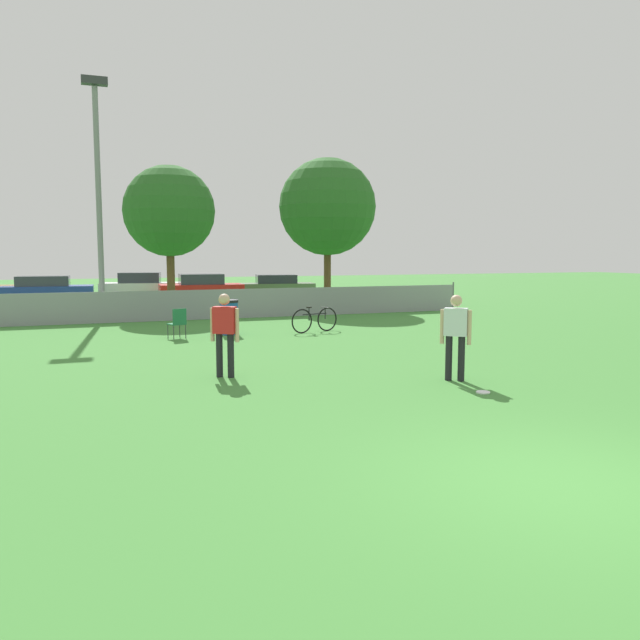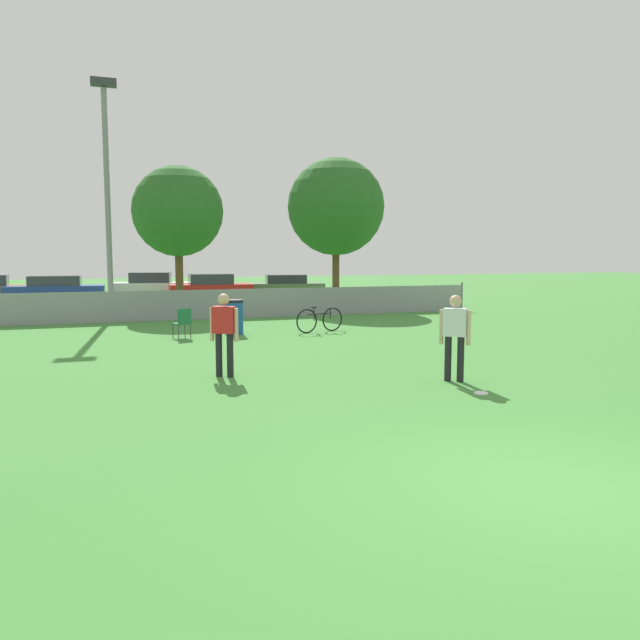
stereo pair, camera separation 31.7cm
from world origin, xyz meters
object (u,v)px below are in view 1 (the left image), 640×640
(light_pole, at_px, (98,179))
(parked_car_blue, at_px, (44,290))
(tree_near_pole, at_px, (169,211))
(bicycle_sideline, at_px, (315,320))
(frisbee_disc, at_px, (483,392))
(player_thrower_red, at_px, (225,329))
(tree_far_right, at_px, (327,207))
(parked_car_white, at_px, (140,287))
(parked_car_red, at_px, (201,288))
(trash_bin, at_px, (229,317))
(parked_car_olive, at_px, (276,287))
(folding_chair_sideline, at_px, (178,322))
(player_receiver_white, at_px, (456,331))

(light_pole, distance_m, parked_car_blue, 10.15)
(light_pole, height_order, parked_car_blue, light_pole)
(tree_near_pole, height_order, bicycle_sideline, tree_near_pole)
(tree_near_pole, bearing_deg, frisbee_disc, -79.70)
(player_thrower_red, xyz_separation_m, frisbee_disc, (3.89, -2.99, -0.94))
(player_thrower_red, distance_m, bicycle_sideline, 7.29)
(tree_far_right, bearing_deg, frisbee_disc, -102.83)
(tree_far_right, xyz_separation_m, bicycle_sideline, (-3.75, -8.43, -4.12))
(light_pole, xyz_separation_m, tree_far_right, (9.75, 2.03, -0.61))
(light_pole, height_order, tree_near_pole, light_pole)
(parked_car_blue, xyz_separation_m, parked_car_white, (4.62, 0.98, 0.02))
(parked_car_red, bearing_deg, player_thrower_red, -95.73)
(tree_near_pole, height_order, trash_bin, tree_near_pole)
(trash_bin, distance_m, parked_car_white, 15.79)
(tree_far_right, height_order, parked_car_olive, tree_far_right)
(folding_chair_sideline, distance_m, parked_car_white, 16.14)
(tree_near_pole, xyz_separation_m, parked_car_red, (2.25, 5.79, -3.44))
(light_pole, relative_size, player_thrower_red, 5.29)
(player_receiver_white, xyz_separation_m, parked_car_blue, (-8.36, 23.09, -0.29))
(tree_near_pole, xyz_separation_m, bicycle_sideline, (3.29, -7.95, -3.73))
(tree_far_right, bearing_deg, folding_chair_sideline, -133.30)
(player_receiver_white, distance_m, trash_bin, 8.70)
(frisbee_disc, bearing_deg, player_thrower_red, 142.47)
(tree_far_right, bearing_deg, parked_car_white, 134.39)
(folding_chair_sideline, xyz_separation_m, trash_bin, (1.58, 0.39, 0.03))
(player_receiver_white, height_order, trash_bin, player_receiver_white)
(player_thrower_red, bearing_deg, light_pole, 132.25)
(frisbee_disc, height_order, folding_chair_sideline, folding_chair_sideline)
(parked_car_olive, bearing_deg, frisbee_disc, -88.89)
(player_receiver_white, bearing_deg, parked_car_red, 133.16)
(folding_chair_sideline, height_order, trash_bin, trash_bin)
(player_receiver_white, relative_size, frisbee_disc, 6.65)
(frisbee_disc, bearing_deg, bicycle_sideline, 88.64)
(bicycle_sideline, distance_m, trash_bin, 2.62)
(bicycle_sideline, bearing_deg, frisbee_disc, -106.74)
(player_thrower_red, bearing_deg, trash_bin, 110.24)
(tree_far_right, xyz_separation_m, frisbee_disc, (-3.97, -17.42, -4.49))
(frisbee_disc, relative_size, bicycle_sideline, 0.15)
(parked_car_white, bearing_deg, trash_bin, -74.86)
(light_pole, bearing_deg, parked_car_red, 55.96)
(light_pole, bearing_deg, bicycle_sideline, -46.84)
(tree_far_right, relative_size, parked_car_olive, 1.54)
(bicycle_sideline, relative_size, parked_car_blue, 0.36)
(tree_near_pole, distance_m, parked_car_blue, 9.53)
(tree_near_pole, height_order, frisbee_disc, tree_near_pole)
(folding_chair_sideline, relative_size, parked_car_blue, 0.19)
(tree_near_pole, height_order, parked_car_olive, tree_near_pole)
(player_receiver_white, distance_m, parked_car_olive, 23.14)
(parked_car_blue, distance_m, parked_car_white, 4.73)
(player_receiver_white, relative_size, folding_chair_sideline, 1.89)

